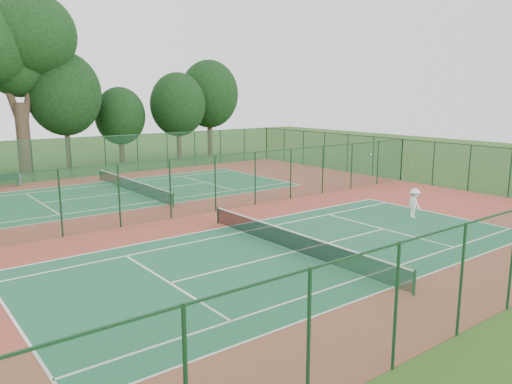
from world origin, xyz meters
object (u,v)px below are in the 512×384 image
at_px(trash_bin, 19,180).
at_px(big_tree, 16,46).
at_px(player_near, 414,203).
at_px(bench, 8,180).

xyz_separation_m(trash_bin, big_tree, (2.04, 5.98, 10.85)).
distance_m(player_near, trash_bin, 30.27).
distance_m(bench, big_tree, 12.84).
bearing_deg(big_tree, bench, -114.29).
relative_size(bench, big_tree, 0.11).
relative_size(player_near, big_tree, 0.11).
height_order(player_near, bench, player_near).
bearing_deg(bench, big_tree, 84.18).
distance_m(trash_bin, big_tree, 12.55).
bearing_deg(trash_bin, player_near, -58.72).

